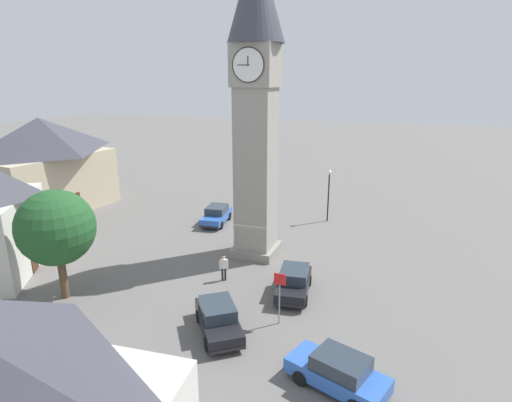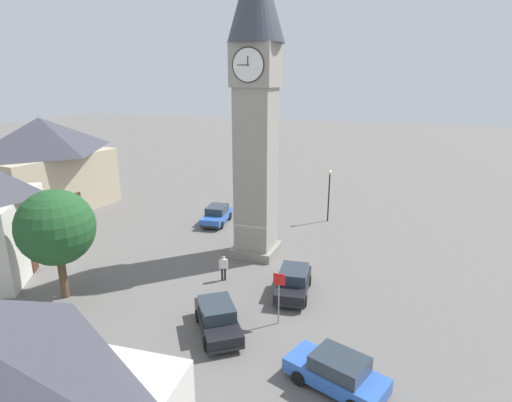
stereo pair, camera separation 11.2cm
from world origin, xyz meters
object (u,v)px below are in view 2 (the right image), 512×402
object	(u,v)px
car_silver_kerb	(217,215)
car_red_corner	(294,282)
car_blue_kerb	(217,318)
pedestrian	(223,265)
road_sign	(279,290)
building_terrace_right	(45,164)
clock_tower	(256,81)
car_white_side	(336,372)
tree	(56,228)
lamp_post	(329,187)

from	to	relation	value
car_silver_kerb	car_red_corner	world-z (taller)	same
car_blue_kerb	car_red_corner	distance (m)	5.62
pedestrian	road_sign	size ratio (longest dim) A/B	0.60
car_blue_kerb	car_silver_kerb	bearing A→B (deg)	-64.22
building_terrace_right	road_sign	size ratio (longest dim) A/B	4.42
clock_tower	car_silver_kerb	world-z (taller)	clock_tower
car_white_side	tree	bearing A→B (deg)	-6.95
car_red_corner	lamp_post	size ratio (longest dim) A/B	0.94
car_blue_kerb	lamp_post	distance (m)	18.86
car_silver_kerb	lamp_post	xyz separation A→B (m)	(-8.94, -3.92, 2.34)
car_white_side	tree	xyz separation A→B (m)	(15.94, -1.94, 3.48)
pedestrian	tree	xyz separation A→B (m)	(7.70, 5.07, 3.23)
car_blue_kerb	car_silver_kerb	xyz separation A→B (m)	(7.10, -14.71, 0.00)
car_red_corner	tree	size ratio (longest dim) A/B	0.68
clock_tower	car_red_corner	world-z (taller)	clock_tower
building_terrace_right	car_white_side	bearing A→B (deg)	154.08
clock_tower	car_red_corner	size ratio (longest dim) A/B	4.74
car_white_side	pedestrian	bearing A→B (deg)	-40.40
clock_tower	road_sign	distance (m)	13.55
car_blue_kerb	tree	size ratio (longest dim) A/B	0.68
car_silver_kerb	building_terrace_right	bearing A→B (deg)	6.79
car_blue_kerb	building_terrace_right	distance (m)	27.27
car_red_corner	lamp_post	bearing A→B (deg)	-87.26
pedestrian	road_sign	world-z (taller)	road_sign
car_silver_kerb	car_red_corner	size ratio (longest dim) A/B	1.00
car_red_corner	pedestrian	xyz separation A→B (m)	(4.53, -0.09, 0.25)
pedestrian	tree	world-z (taller)	tree
car_blue_kerb	lamp_post	size ratio (longest dim) A/B	0.94
car_white_side	pedestrian	size ratio (longest dim) A/B	2.63
clock_tower	pedestrian	world-z (taller)	clock_tower
clock_tower	pedestrian	size ratio (longest dim) A/B	12.13
lamp_post	road_sign	bearing A→B (deg)	92.60
pedestrian	car_silver_kerb	bearing A→B (deg)	-62.15
car_red_corner	tree	bearing A→B (deg)	22.16
car_blue_kerb	tree	distance (m)	10.35
building_terrace_right	road_sign	world-z (taller)	building_terrace_right
building_terrace_right	road_sign	distance (m)	28.73
car_red_corner	car_white_side	xyz separation A→B (m)	(-3.71, 6.92, 0.00)
car_red_corner	building_terrace_right	world-z (taller)	building_terrace_right
car_white_side	car_silver_kerb	bearing A→B (deg)	-51.28
car_white_side	tree	size ratio (longest dim) A/B	0.70
car_red_corner	pedestrian	distance (m)	4.54
clock_tower	tree	size ratio (longest dim) A/B	3.22
car_white_side	pedestrian	xyz separation A→B (m)	(8.24, -7.01, 0.25)
car_silver_kerb	tree	xyz separation A→B (m)	(2.64, 14.65, 3.48)
car_blue_kerb	building_terrace_right	world-z (taller)	building_terrace_right
clock_tower	tree	distance (m)	14.84
clock_tower	building_terrace_right	size ratio (longest dim) A/B	1.66
pedestrian	road_sign	bearing A→B (deg)	144.04
car_silver_kerb	tree	distance (m)	15.28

